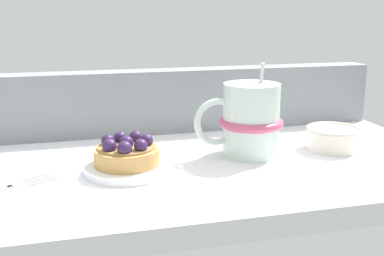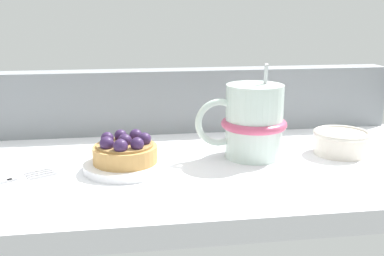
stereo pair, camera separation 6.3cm
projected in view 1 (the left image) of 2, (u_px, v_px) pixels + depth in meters
The scene contains 6 objects.
ground_plane at pixel (168, 172), 65.10cm from camera, with size 82.20×38.53×2.77cm, color white.
window_rail_back at pixel (147, 102), 79.29cm from camera, with size 80.55×4.69×10.59cm, color gray.
dessert_plate at pixel (127, 168), 61.02cm from camera, with size 11.05×11.05×1.08cm.
raspberry_tart at pixel (127, 153), 60.46cm from camera, with size 8.43×8.43×3.93cm.
coffee_mug at pixel (249, 120), 66.95cm from camera, with size 13.07×9.29×13.34cm.
sugar_bowl at pixel (333, 137), 70.55cm from camera, with size 8.12×8.12×3.41cm.
Camera 1 is at (-12.26, -60.36, 20.82)cm, focal length 44.02 mm.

